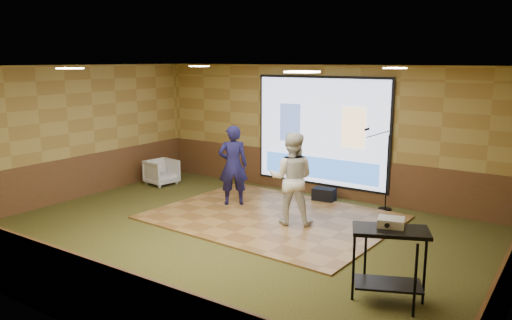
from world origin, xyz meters
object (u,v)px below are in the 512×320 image
Objects in this scene: av_table at (390,251)px; projector at (391,222)px; player_left at (233,165)px; mic_stand at (384,186)px; projector_screen at (321,133)px; banquet_chair at (162,172)px; dance_floor at (272,217)px; duffel_bag at (324,195)px; player_right at (292,178)px.

projector is (-0.03, 0.09, 0.35)m from av_table.
mic_stand is at bearing 169.10° from player_left.
projector_screen is 4.17m from banquet_chair.
dance_floor is at bearing -89.89° from projector_screen.
mic_stand is 1.35m from duffel_bag.
dance_floor is 2.66× the size of mic_stand.
dance_floor is 13.75× the size of projector.
mic_stand is 3.57× the size of duffel_bag.
av_table is at bearing 119.73° from player_right.
projector is at bearing -33.42° from dance_floor.
banquet_chair reaches higher than duffel_bag.
projector reaches higher than banquet_chair.
mic_stand reaches higher than projector.
projector is at bearing 120.68° from player_right.
projector_screen is at bearing 127.69° from duffel_bag.
duffel_bag is at bearing -177.19° from player_left.
av_table is at bearing -53.60° from duffel_bag.
projector_screen is 5.33m from av_table.
player_right is 4.43m from banquet_chair.
av_table is (3.14, -4.23, -0.77)m from projector_screen.
projector_screen is at bearing 112.00° from projector.
dance_floor is 2.65× the size of player_left.
player_left is 2.46× the size of banquet_chair.
mic_stand is at bearing -9.21° from projector_screen.
player_left is at bearing 136.61° from projector.
player_right is 3.66× the size of duffel_bag.
projector_screen is 9.98× the size of projector.
player_right reaches higher than projector.
mic_stand is (-1.51, 3.97, -0.22)m from av_table.
dance_floor is at bearing -101.26° from duffel_bag.
mic_stand is at bearing 110.82° from av_table.
duffel_bag is (0.34, -0.43, -1.33)m from projector_screen.
dance_floor is 2.60× the size of player_right.
player_left is 0.98× the size of player_right.
dance_floor is 3.86m from banquet_chair.
player_left is 5.19× the size of projector.
player_right reaches higher than player_left.
av_table is at bearing -53.46° from projector_screen.
dance_floor is 3.86m from av_table.
mic_stand is 5.51m from banquet_chair.
dance_floor is (0.00, -2.10, -1.46)m from projector_screen.
player_right reaches higher than av_table.
player_left reaches higher than dance_floor.
banquet_chair is (-3.77, -1.34, -1.16)m from projector_screen.
player_left is at bearing 150.70° from av_table.
projector_screen reaches higher than projector.
banquet_chair is (-6.88, 2.80, -0.74)m from projector.
mic_stand is at bearing -141.98° from player_right.
projector_screen is 1.93× the size of mic_stand.
player_left is at bearing -137.04° from duffel_bag.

